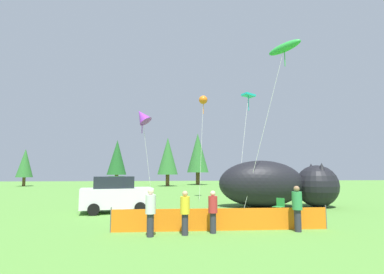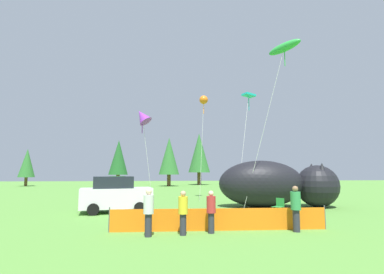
{
  "view_description": "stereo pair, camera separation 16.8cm",
  "coord_description": "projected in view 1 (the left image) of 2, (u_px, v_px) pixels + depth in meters",
  "views": [
    {
      "loc": [
        -2.29,
        -16.45,
        2.5
      ],
      "look_at": [
        -0.05,
        5.27,
        4.98
      ],
      "focal_mm": 28.0,
      "sensor_mm": 36.0,
      "label": 1
    },
    {
      "loc": [
        -2.12,
        -16.46,
        2.5
      ],
      "look_at": [
        -0.05,
        5.27,
        4.98
      ],
      "focal_mm": 28.0,
      "sensor_mm": 36.0,
      "label": 2
    }
  ],
  "objects": [
    {
      "name": "ground_plane",
      "position": [
        203.0,
        217.0,
        16.21
      ],
      "size": [
        120.0,
        120.0,
        0.0
      ],
      "primitive_type": "plane",
      "color": "#548C38"
    },
    {
      "name": "kite_teal_diamond",
      "position": [
        248.0,
        97.0,
        24.9
      ],
      "size": [
        2.23,
        2.64,
        8.96
      ],
      "color": "silver",
      "rests_on": "ground"
    },
    {
      "name": "spectator_in_green_shirt",
      "position": [
        213.0,
        210.0,
        12.14
      ],
      "size": [
        0.37,
        0.37,
        1.69
      ],
      "color": "#2D2D38",
      "rests_on": "ground"
    },
    {
      "name": "parked_car",
      "position": [
        116.0,
        195.0,
        18.15
      ],
      "size": [
        4.49,
        2.67,
        2.17
      ],
      "rotation": [
        0.0,
        0.0,
        0.2
      ],
      "color": "white",
      "rests_on": "ground"
    },
    {
      "name": "spectator_in_yellow_shirt",
      "position": [
        185.0,
        211.0,
        11.76
      ],
      "size": [
        0.37,
        0.37,
        1.71
      ],
      "color": "#2D2D38",
      "rests_on": "ground"
    },
    {
      "name": "spectator_in_blue_shirt",
      "position": [
        297.0,
        207.0,
        12.46
      ],
      "size": [
        0.41,
        0.41,
        1.88
      ],
      "color": "#2D2D38",
      "rests_on": "ground"
    },
    {
      "name": "inflatable_cat",
      "position": [
        275.0,
        185.0,
        20.94
      ],
      "size": [
        8.46,
        3.84,
        3.23
      ],
      "rotation": [
        0.0,
        0.0,
        -0.11
      ],
      "color": "black",
      "rests_on": "ground"
    },
    {
      "name": "horizon_tree_mid",
      "position": [
        25.0,
        163.0,
        49.51
      ],
      "size": [
        2.59,
        2.59,
        6.18
      ],
      "color": "brown",
      "rests_on": "ground"
    },
    {
      "name": "kite_orange_flower",
      "position": [
        203.0,
        100.0,
        27.41
      ],
      "size": [
        1.0,
        1.95,
        9.38
      ],
      "color": "silver",
      "rests_on": "ground"
    },
    {
      "name": "folding_chair",
      "position": [
        279.0,
        205.0,
        17.23
      ],
      "size": [
        0.75,
        0.75,
        0.94
      ],
      "rotation": [
        0.0,
        0.0,
        -2.47
      ],
      "color": "#267F33",
      "rests_on": "ground"
    },
    {
      "name": "kite_purple_delta",
      "position": [
        142.0,
        116.0,
        22.63
      ],
      "size": [
        1.73,
        1.46,
        7.34
      ],
      "color": "silver",
      "rests_on": "ground"
    },
    {
      "name": "kite_green_fish",
      "position": [
        284.0,
        48.0,
        20.2
      ],
      "size": [
        3.79,
        2.21,
        11.25
      ],
      "color": "silver",
      "rests_on": "ground"
    },
    {
      "name": "horizon_tree_northeast",
      "position": [
        168.0,
        156.0,
        49.86
      ],
      "size": [
        3.38,
        3.38,
        8.08
      ],
      "color": "brown",
      "rests_on": "ground"
    },
    {
      "name": "spectator_in_white_shirt",
      "position": [
        151.0,
        210.0,
        11.5
      ],
      "size": [
        0.39,
        0.39,
        1.81
      ],
      "color": "#2D2D38",
      "rests_on": "ground"
    },
    {
      "name": "safety_fence",
      "position": [
        222.0,
        219.0,
        12.62
      ],
      "size": [
        9.24,
        0.24,
        1.01
      ],
      "rotation": [
        0.0,
        0.0,
        -0.02
      ],
      "color": "orange",
      "rests_on": "ground"
    },
    {
      "name": "horizon_tree_east",
      "position": [
        198.0,
        153.0,
        54.93
      ],
      "size": [
        3.95,
        3.95,
        9.42
      ],
      "color": "brown",
      "rests_on": "ground"
    },
    {
      "name": "horizon_tree_west",
      "position": [
        117.0,
        157.0,
        51.51
      ],
      "size": [
        3.28,
        3.28,
        7.83
      ],
      "color": "brown",
      "rests_on": "ground"
    }
  ]
}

